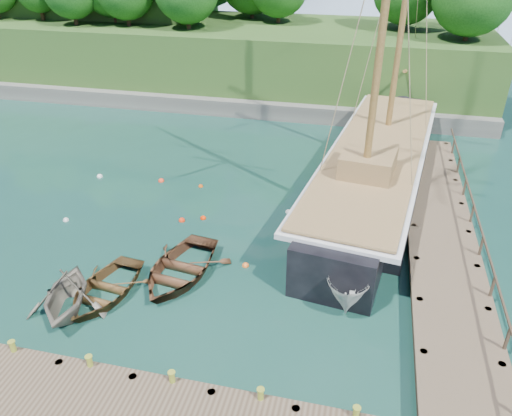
% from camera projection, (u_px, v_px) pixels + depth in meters
% --- Properties ---
extents(ground, '(160.00, 160.00, 0.00)m').
position_uv_depth(ground, '(174.00, 291.00, 21.54)').
color(ground, '#123530').
rests_on(ground, ground).
extents(dock_east, '(3.20, 24.00, 1.10)m').
position_uv_depth(dock_east, '(440.00, 231.00, 24.96)').
color(dock_east, '#493829').
rests_on(dock_east, ground).
extents(bollard_0, '(0.26, 0.26, 0.45)m').
position_uv_depth(bollard_0, '(18.00, 363.00, 18.02)').
color(bollard_0, olive).
rests_on(bollard_0, ground).
extents(bollard_1, '(0.26, 0.26, 0.45)m').
position_uv_depth(bollard_1, '(93.00, 378.00, 17.42)').
color(bollard_1, olive).
rests_on(bollard_1, ground).
extents(bollard_2, '(0.26, 0.26, 0.45)m').
position_uv_depth(bollard_2, '(174.00, 394.00, 16.83)').
color(bollard_2, olive).
rests_on(bollard_2, ground).
extents(bollard_3, '(0.26, 0.26, 0.45)m').
position_uv_depth(bollard_3, '(261.00, 411.00, 16.23)').
color(bollard_3, olive).
rests_on(bollard_3, ground).
extents(rowboat_0, '(3.64, 4.76, 0.92)m').
position_uv_depth(rowboat_0, '(105.00, 295.00, 21.31)').
color(rowboat_0, '#52391C').
rests_on(rowboat_0, ground).
extents(rowboat_1, '(4.21, 4.55, 1.99)m').
position_uv_depth(rowboat_1, '(69.00, 310.00, 20.46)').
color(rowboat_1, '#6D6759').
rests_on(rowboat_1, ground).
extents(rowboat_2, '(4.29, 5.54, 1.06)m').
position_uv_depth(rowboat_2, '(180.00, 275.00, 22.50)').
color(rowboat_2, '#4E2F1D').
rests_on(rowboat_2, ground).
extents(cabin_boat_white, '(1.91, 5.07, 1.96)m').
position_uv_depth(cabin_boat_white, '(349.00, 290.00, 21.63)').
color(cabin_boat_white, silver).
rests_on(cabin_boat_white, ground).
extents(schooner, '(8.01, 28.33, 20.96)m').
position_uv_depth(schooner, '(374.00, 173.00, 29.06)').
color(schooner, black).
rests_on(schooner, ground).
extents(mooring_buoy_0, '(0.31, 0.31, 0.31)m').
position_uv_depth(mooring_buoy_0, '(66.00, 221.00, 26.66)').
color(mooring_buoy_0, silver).
rests_on(mooring_buoy_0, ground).
extents(mooring_buoy_1, '(0.34, 0.34, 0.34)m').
position_uv_depth(mooring_buoy_1, '(182.00, 221.00, 26.64)').
color(mooring_buoy_1, red).
rests_on(mooring_buoy_1, ground).
extents(mooring_buoy_2, '(0.31, 0.31, 0.31)m').
position_uv_depth(mooring_buoy_2, '(203.00, 219.00, 26.84)').
color(mooring_buoy_2, '#FA2E00').
rests_on(mooring_buoy_2, ground).
extents(mooring_buoy_3, '(0.33, 0.33, 0.33)m').
position_uv_depth(mooring_buoy_3, '(288.00, 213.00, 27.41)').
color(mooring_buoy_3, silver).
rests_on(mooring_buoy_3, ground).
extents(mooring_buoy_4, '(0.37, 0.37, 0.37)m').
position_uv_depth(mooring_buoy_4, '(161.00, 181.00, 30.74)').
color(mooring_buoy_4, '#F43A1B').
rests_on(mooring_buoy_4, ground).
extents(mooring_buoy_5, '(0.28, 0.28, 0.28)m').
position_uv_depth(mooring_buoy_5, '(201.00, 187.00, 30.12)').
color(mooring_buoy_5, '#E7520C').
rests_on(mooring_buoy_5, ground).
extents(mooring_buoy_6, '(0.36, 0.36, 0.36)m').
position_uv_depth(mooring_buoy_6, '(100.00, 177.00, 31.27)').
color(mooring_buoy_6, white).
rests_on(mooring_buoy_6, ground).
extents(mooring_buoy_7, '(0.32, 0.32, 0.32)m').
position_uv_depth(mooring_buoy_7, '(246.00, 266.00, 23.12)').
color(mooring_buoy_7, orange).
rests_on(mooring_buoy_7, ground).
extents(headland, '(51.00, 19.31, 12.90)m').
position_uv_depth(headland, '(163.00, 23.00, 47.89)').
color(headland, '#474744').
rests_on(headland, ground).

